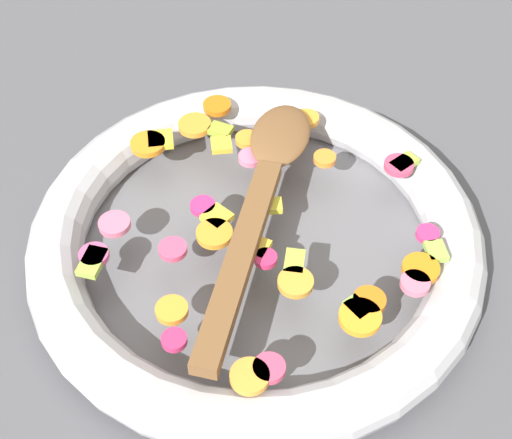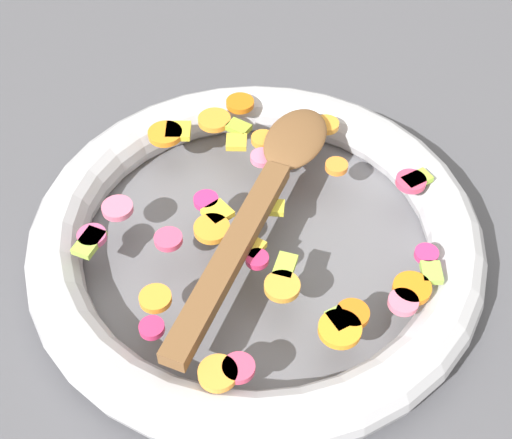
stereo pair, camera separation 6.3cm
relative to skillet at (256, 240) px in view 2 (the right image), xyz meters
The scene contains 4 objects.
ground_plane 0.02m from the skillet, ahead, with size 4.00×4.00×0.00m, color #4C4C51.
skillet is the anchor object (origin of this frame).
chopped_vegetables 0.03m from the skillet, 123.97° to the left, with size 0.32×0.32×0.01m.
wooden_spoon 0.05m from the skillet, 146.29° to the right, with size 0.28×0.20×0.01m.
Camera 2 is at (0.23, 0.35, 0.52)m, focal length 50.00 mm.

